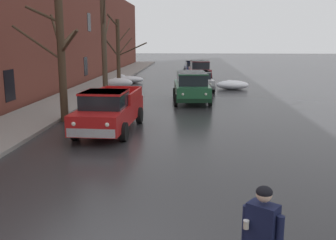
{
  "coord_description": "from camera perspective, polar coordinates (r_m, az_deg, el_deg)",
  "views": [
    {
      "loc": [
        1.46,
        -5.9,
        3.74
      ],
      "look_at": [
        0.63,
        7.38,
        0.96
      ],
      "focal_mm": 41.31,
      "sensor_mm": 36.0,
      "label": 1
    }
  ],
  "objects": [
    {
      "name": "left_sidewalk_slab",
      "position": [
        25.35,
        -13.96,
        3.16
      ],
      "size": [
        3.01,
        80.0,
        0.14
      ],
      "primitive_type": "cube",
      "color": "gray",
      "rests_on": "ground"
    },
    {
      "name": "brick_townhouse_facade",
      "position": [
        25.77,
        -18.83,
        12.88
      ],
      "size": [
        0.63,
        80.0,
        8.99
      ],
      "color": "brown",
      "rests_on": "ground"
    },
    {
      "name": "snow_bank_near_corner_left",
      "position": [
        30.72,
        -7.11,
        5.44
      ],
      "size": [
        2.19,
        1.01,
        0.75
      ],
      "color": "white",
      "rests_on": "ground"
    },
    {
      "name": "snow_bank_near_corner_right",
      "position": [
        29.96,
        9.42,
        5.15
      ],
      "size": [
        2.45,
        1.47,
        0.69
      ],
      "color": "white",
      "rests_on": "ground"
    },
    {
      "name": "snow_bank_along_right_kerb",
      "position": [
        34.01,
        -6.07,
        5.99
      ],
      "size": [
        2.68,
        1.44,
        0.76
      ],
      "color": "white",
      "rests_on": "ground"
    },
    {
      "name": "bare_tree_second_along_sidewalk",
      "position": [
        18.34,
        -15.52,
        8.89
      ],
      "size": [
        2.98,
        2.66,
        5.42
      ],
      "color": "#423323",
      "rests_on": "ground"
    },
    {
      "name": "bare_tree_mid_block",
      "position": [
        26.55,
        -9.32,
        12.46
      ],
      "size": [
        2.1,
        3.37,
        8.17
      ],
      "color": "#4C3D2D",
      "rests_on": "ground"
    },
    {
      "name": "bare_tree_far_down_block",
      "position": [
        31.35,
        -7.31,
        10.08
      ],
      "size": [
        2.99,
        2.81,
        5.6
      ],
      "color": "#423323",
      "rests_on": "ground"
    },
    {
      "name": "pickup_truck_red_approaching_near_lane",
      "position": [
        16.01,
        -8.68,
        1.4
      ],
      "size": [
        2.28,
        5.49,
        1.76
      ],
      "color": "red",
      "rests_on": "ground"
    },
    {
      "name": "suv_green_parked_kerbside_close",
      "position": [
        23.39,
        3.46,
        5.05
      ],
      "size": [
        2.39,
        4.96,
        1.82
      ],
      "color": "#1E5633",
      "rests_on": "ground"
    },
    {
      "name": "sedan_silver_parked_kerbside_mid",
      "position": [
        29.02,
        4.65,
        5.88
      ],
      "size": [
        2.22,
        4.18,
        1.42
      ],
      "color": "#B7B7BC",
      "rests_on": "ground"
    },
    {
      "name": "suv_maroon_parked_far_down_block",
      "position": [
        35.9,
        4.66,
        7.39
      ],
      "size": [
        2.23,
        4.42,
        1.82
      ],
      "color": "maroon",
      "rests_on": "ground"
    },
    {
      "name": "sedan_darkblue_queued_behind_truck",
      "position": [
        41.92,
        3.69,
        7.72
      ],
      "size": [
        2.12,
        4.51,
        1.42
      ],
      "color": "navy",
      "rests_on": "ground"
    },
    {
      "name": "pedestrian_with_coffee",
      "position": [
        5.85,
        13.68,
        -16.11
      ],
      "size": [
        0.58,
        0.46,
        1.76
      ],
      "color": "slate",
      "rests_on": "ground"
    }
  ]
}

